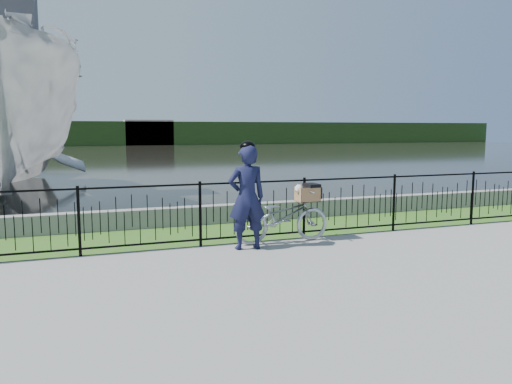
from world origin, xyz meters
name	(u,v)px	position (x,y,z in m)	size (l,w,h in m)	color
ground	(289,264)	(0.00, 0.00, 0.00)	(120.00, 120.00, 0.00)	gray
grass_strip	(237,231)	(0.00, 2.60, 0.00)	(60.00, 2.00, 0.01)	#37631E
water	(116,156)	(0.00, 33.00, 0.00)	(120.00, 120.00, 0.00)	black
quay_wall	(223,214)	(0.00, 3.60, 0.20)	(60.00, 0.30, 0.40)	gray
fence	(254,211)	(0.00, 1.60, 0.58)	(14.00, 0.06, 1.15)	black
far_treeline	(99,133)	(0.00, 60.00, 1.50)	(120.00, 6.00, 3.00)	#254018
far_building_right	(148,133)	(6.00, 58.50, 1.60)	(6.00, 3.00, 3.20)	#A49684
bicycle_rig	(283,216)	(0.48, 1.40, 0.49)	(1.80, 0.63, 1.07)	#A2A8AE
cyclist	(247,196)	(-0.29, 1.16, 0.91)	(0.66, 0.44, 1.85)	#131534
boat_near	(1,122)	(-4.99, 9.48, 2.25)	(5.76, 11.71, 6.14)	#B6B6B6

